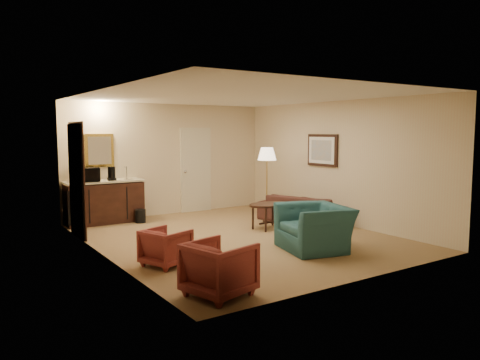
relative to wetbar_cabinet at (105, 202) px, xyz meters
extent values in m
plane|color=olive|center=(1.65, -2.72, -0.46)|extent=(6.00, 6.00, 0.00)
cube|color=beige|center=(1.65, 0.28, 0.84)|extent=(5.00, 0.02, 2.60)
cube|color=beige|center=(-0.85, -2.72, 0.84)|extent=(0.02, 6.00, 2.60)
cube|color=beige|center=(4.15, -2.72, 0.84)|extent=(0.02, 6.00, 2.60)
cube|color=white|center=(1.65, -2.72, 2.14)|extent=(5.00, 6.00, 0.02)
cube|color=beige|center=(2.35, 0.25, 0.56)|extent=(0.82, 0.06, 2.05)
cube|color=black|center=(-0.82, -1.02, 0.59)|extent=(0.06, 0.98, 2.10)
cube|color=gold|center=(0.00, 0.25, 1.09)|extent=(0.62, 0.04, 0.72)
cube|color=black|center=(4.11, -2.32, 1.09)|extent=(0.06, 0.90, 0.70)
cube|color=#3A1C12|center=(0.00, 0.00, 0.00)|extent=(1.64, 0.58, 0.92)
imported|color=black|center=(3.68, -2.23, -0.08)|extent=(1.26, 2.02, 0.76)
imported|color=#215353|center=(2.20, -4.18, 0.04)|extent=(0.99, 1.28, 1.00)
imported|color=brown|center=(-0.25, -3.66, -0.16)|extent=(0.72, 0.75, 0.61)
imported|color=brown|center=(-0.25, -5.18, -0.10)|extent=(0.82, 0.85, 0.73)
cube|color=black|center=(2.59, -2.42, -0.20)|extent=(0.98, 0.74, 0.51)
cube|color=gold|center=(3.35, -1.32, 0.34)|extent=(0.50, 0.50, 1.61)
cylinder|color=black|center=(0.65, -0.38, -0.32)|extent=(0.28, 0.28, 0.29)
imported|color=black|center=(-0.39, -0.05, 0.64)|extent=(0.57, 0.37, 0.36)
cylinder|color=black|center=(0.14, -0.10, 0.61)|extent=(0.20, 0.20, 0.30)
camera|label=1|loc=(-3.05, -9.86, 1.51)|focal=35.00mm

